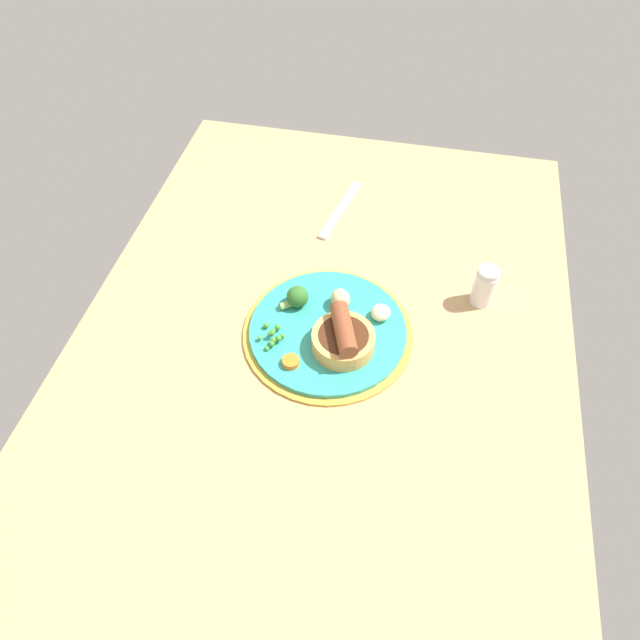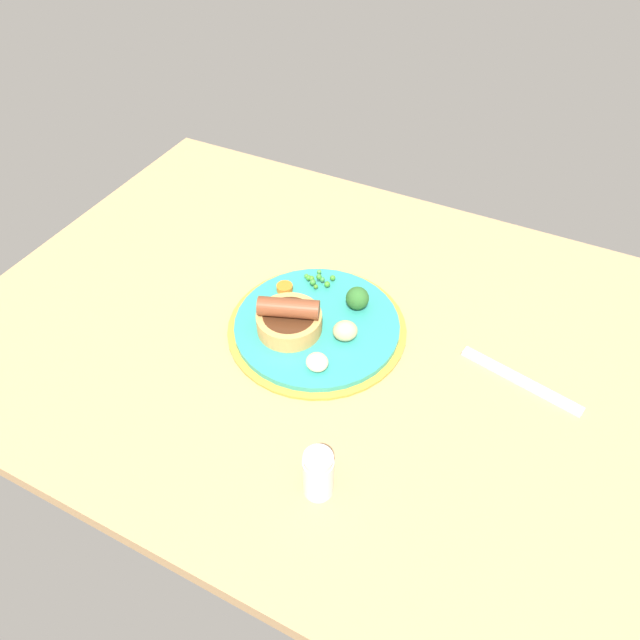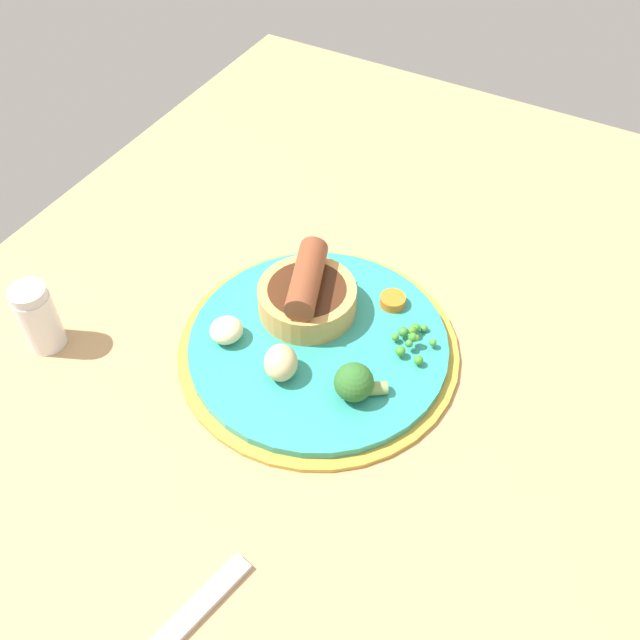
{
  "view_description": "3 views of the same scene",
  "coord_description": "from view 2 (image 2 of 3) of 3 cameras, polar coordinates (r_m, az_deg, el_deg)",
  "views": [
    {
      "loc": [
        57.07,
        11.06,
        76.34
      ],
      "look_at": [
        0.86,
        -0.6,
        5.93
      ],
      "focal_mm": 32.0,
      "sensor_mm": 36.0,
      "label": 1
    },
    {
      "loc": [
        -26.35,
        54.97,
        67.05
      ],
      "look_at": [
        -0.18,
        2.16,
        6.82
      ],
      "focal_mm": 32.0,
      "sensor_mm": 36.0,
      "label": 2
    },
    {
      "loc": [
        -38.24,
        -21.27,
        57.26
      ],
      "look_at": [
        2.61,
        1.41,
        5.53
      ],
      "focal_mm": 40.0,
      "sensor_mm": 36.0,
      "label": 3
    }
  ],
  "objects": [
    {
      "name": "pea_pile",
      "position": [
        0.93,
        -0.21,
        4.1
      ],
      "size": [
        5.04,
        4.17,
        1.8
      ],
      "color": "#43953E",
      "rests_on": "dinner_plate"
    },
    {
      "name": "dining_table",
      "position": [
        0.9,
        0.51,
        -1.46
      ],
      "size": [
        110.0,
        80.0,
        3.0
      ],
      "primitive_type": "cube",
      "color": "tan",
      "rests_on": "ground"
    },
    {
      "name": "sausage_pudding",
      "position": [
        0.85,
        -3.11,
        0.12
      ],
      "size": [
        9.84,
        9.84,
        5.87
      ],
      "rotation": [
        0.0,
        0.0,
        0.35
      ],
      "color": "tan",
      "rests_on": "dinner_plate"
    },
    {
      "name": "carrot_slice_0",
      "position": [
        0.92,
        -3.56,
        3.23
      ],
      "size": [
        3.64,
        3.64,
        1.04
      ],
      "primitive_type": "cylinder",
      "rotation": [
        0.0,
        0.0,
        3.77
      ],
      "color": "orange",
      "rests_on": "dinner_plate"
    },
    {
      "name": "fork",
      "position": [
        0.86,
        19.4,
        -5.7
      ],
      "size": [
        17.93,
        5.4,
        0.6
      ],
      "primitive_type": "cube",
      "rotation": [
        0.0,
        0.0,
        -0.22
      ],
      "color": "silver",
      "rests_on": "dining_table"
    },
    {
      "name": "potato_chunk_1",
      "position": [
        0.84,
        2.53,
        -1.09
      ],
      "size": [
        4.73,
        4.51,
        3.2
      ],
      "primitive_type": "ellipsoid",
      "rotation": [
        0.0,
        0.0,
        0.5
      ],
      "color": "#CCB77F",
      "rests_on": "dinner_plate"
    },
    {
      "name": "dinner_plate",
      "position": [
        0.88,
        -0.3,
        -0.63
      ],
      "size": [
        27.61,
        27.61,
        1.4
      ],
      "color": "#B79333",
      "rests_on": "dining_table"
    },
    {
      "name": "potato_chunk_0",
      "position": [
        0.8,
        -0.29,
        -4.23
      ],
      "size": [
        4.17,
        4.1,
        2.32
      ],
      "primitive_type": "ellipsoid",
      "rotation": [
        0.0,
        0.0,
        2.78
      ],
      "color": "beige",
      "rests_on": "dinner_plate"
    },
    {
      "name": "broccoli_floret_near",
      "position": [
        0.89,
        3.74,
        2.21
      ],
      "size": [
        4.09,
        4.74,
        3.63
      ],
      "rotation": [
        0.0,
        0.0,
        2.17
      ],
      "color": "#2D6628",
      "rests_on": "dinner_plate"
    },
    {
      "name": "salt_shaker",
      "position": [
        0.69,
        -0.17,
        -15.14
      ],
      "size": [
        3.69,
        3.69,
        7.44
      ],
      "color": "silver",
      "rests_on": "dining_table"
    }
  ]
}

